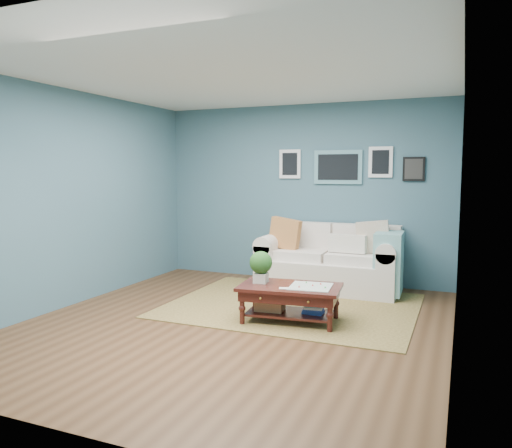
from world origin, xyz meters
The scene contains 4 objects.
room_shell centered at (0.02, 0.06, 1.36)m, with size 5.00×5.02×2.70m.
area_rug centered at (0.35, 0.97, 0.01)m, with size 3.00×2.40×0.01m, color brown.
loveseat centered at (0.64, 2.03, 0.42)m, with size 2.01×0.91×1.03m.
coffee_table centered at (0.48, 0.32, 0.35)m, with size 1.18×0.77×0.78m.
Camera 1 is at (2.29, -4.86, 1.68)m, focal length 35.00 mm.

